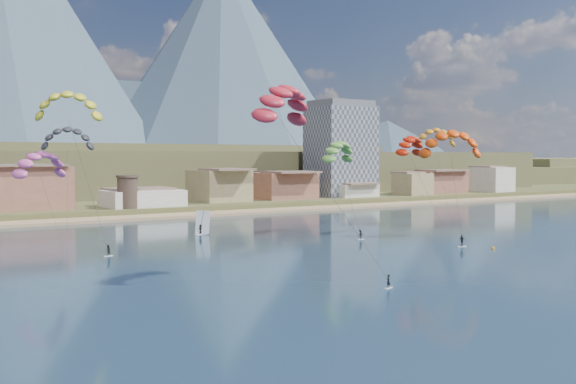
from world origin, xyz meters
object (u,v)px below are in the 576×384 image
(kitesurfer_green, at_px, (338,149))
(windsurfer, at_px, (201,227))
(watchtower, at_px, (128,192))
(apartment_tower, at_px, (341,149))
(kitesurfer_red, at_px, (281,99))
(kitesurfer_yellow, at_px, (68,102))
(buoy, at_px, (493,248))
(kitesurfer_orange, at_px, (451,140))

(kitesurfer_green, distance_m, windsurfer, 31.69)
(kitesurfer_green, bearing_deg, watchtower, 111.09)
(windsurfer, bearing_deg, watchtower, 86.86)
(apartment_tower, bearing_deg, windsurfer, -143.35)
(apartment_tower, bearing_deg, watchtower, -170.07)
(kitesurfer_red, bearing_deg, apartment_tower, 49.18)
(kitesurfer_green, bearing_deg, kitesurfer_yellow, 174.52)
(apartment_tower, xyz_separation_m, kitesurfer_red, (-96.05, -111.18, 4.86))
(kitesurfer_red, distance_m, windsurfer, 55.70)
(kitesurfer_red, height_order, buoy, kitesurfer_red)
(kitesurfer_green, height_order, buoy, kitesurfer_green)
(windsurfer, distance_m, buoy, 55.57)
(kitesurfer_yellow, bearing_deg, kitesurfer_green, -5.48)
(apartment_tower, height_order, kitesurfer_red, apartment_tower)
(apartment_tower, height_order, kitesurfer_orange, apartment_tower)
(watchtower, relative_size, kitesurfer_red, 0.32)
(kitesurfer_orange, bearing_deg, windsurfer, 143.34)
(kitesurfer_orange, bearing_deg, kitesurfer_red, -158.39)
(watchtower, xyz_separation_m, kitesurfer_yellow, (-30.07, -53.73, 18.11))
(windsurfer, bearing_deg, kitesurfer_red, -105.13)
(watchtower, distance_m, kitesurfer_green, 63.88)
(kitesurfer_yellow, height_order, kitesurfer_green, kitesurfer_yellow)
(kitesurfer_orange, height_order, windsurfer, kitesurfer_orange)
(watchtower, bearing_deg, apartment_tower, 9.93)
(kitesurfer_green, distance_m, buoy, 38.95)
(kitesurfer_red, distance_m, kitesurfer_green, 54.83)
(kitesurfer_red, height_order, windsurfer, kitesurfer_red)
(watchtower, height_order, kitesurfer_orange, kitesurfer_orange)
(kitesurfer_red, bearing_deg, kitesurfer_orange, 21.61)
(kitesurfer_green, height_order, windsurfer, kitesurfer_green)
(apartment_tower, bearing_deg, kitesurfer_orange, -115.77)
(apartment_tower, distance_m, kitesurfer_orange, 100.43)
(watchtower, height_order, kitesurfer_yellow, kitesurfer_yellow)
(kitesurfer_orange, xyz_separation_m, buoy, (-7.77, -17.00, -18.52))
(apartment_tower, bearing_deg, kitesurfer_green, -128.23)
(kitesurfer_yellow, bearing_deg, windsurfer, 12.87)
(kitesurfer_yellow, relative_size, buoy, 45.54)
(kitesurfer_red, distance_m, kitesurfer_yellow, 45.70)
(kitesurfer_yellow, distance_m, kitesurfer_green, 53.53)
(apartment_tower, xyz_separation_m, kitesurfer_yellow, (-110.07, -67.73, 6.66))
(kitesurfer_orange, height_order, kitesurfer_green, kitesurfer_orange)
(kitesurfer_green, xyz_separation_m, windsurfer, (-25.27, 11.34, -15.39))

